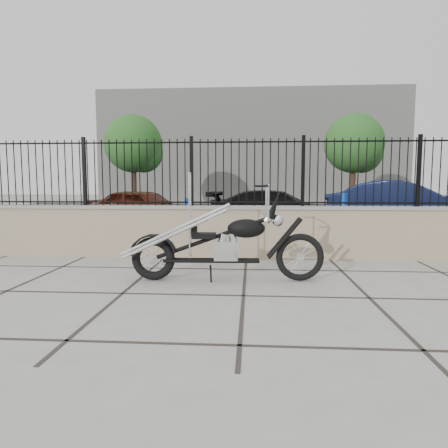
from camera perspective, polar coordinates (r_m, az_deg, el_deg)
ground_plane at (r=4.92m, az=2.79°, el=-10.23°), size 90.00×90.00×0.00m
parking_lot at (r=17.29m, az=3.67°, el=1.26°), size 30.00×30.00×0.00m
retaining_wall at (r=7.29m, az=3.22°, el=-1.15°), size 14.00×0.36×0.96m
iron_fence at (r=7.24m, az=3.27°, el=7.37°), size 14.00×0.08×1.20m
background_building at (r=31.34m, az=3.87°, el=10.59°), size 22.00×6.00×8.00m
chopper_motorcycle at (r=5.53m, az=-0.22°, el=-0.31°), size 2.58×0.55×1.54m
car_red at (r=12.17m, az=-11.43°, el=2.13°), size 3.85×2.59×1.22m
car_black at (r=11.79m, az=7.63°, el=1.96°), size 4.17×2.02×1.17m
car_blue at (r=12.96m, az=24.36°, el=2.49°), size 4.69×3.06×1.46m
bollard_a at (r=9.95m, az=-5.32°, el=0.81°), size 0.15×0.15×1.00m
bollard_b at (r=9.49m, az=16.76°, el=0.78°), size 0.16×0.16×1.14m
tree_left at (r=22.16m, az=-12.87°, el=11.48°), size 3.06×3.06×5.16m
tree_right at (r=21.67m, az=18.07°, el=11.26°), size 2.99×2.99×5.05m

